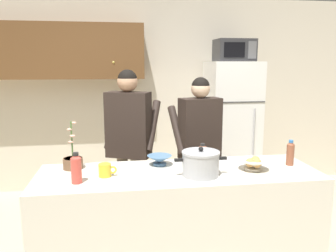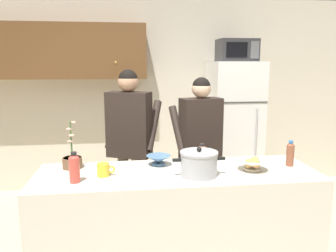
{
  "view_description": "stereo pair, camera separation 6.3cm",
  "coord_description": "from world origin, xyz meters",
  "px_view_note": "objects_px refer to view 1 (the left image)",
  "views": [
    {
      "loc": [
        -0.45,
        -2.4,
        1.72
      ],
      "look_at": [
        0.0,
        0.55,
        1.17
      ],
      "focal_mm": 36.03,
      "sensor_mm": 36.0,
      "label": 1
    },
    {
      "loc": [
        -0.38,
        -2.41,
        1.72
      ],
      "look_at": [
        0.0,
        0.55,
        1.17
      ],
      "focal_mm": 36.03,
      "sensor_mm": 36.0,
      "label": 2
    }
  ],
  "objects_px": {
    "potted_orchid": "(73,161)",
    "refrigerator": "(231,128)",
    "person_near_pot": "(129,133)",
    "cooking_pot": "(201,163)",
    "bottle_near_edge": "(290,153)",
    "person_by_sink": "(199,137)",
    "coffee_mug": "(105,170)",
    "bottle_mid_counter": "(203,153)",
    "bread_bowl": "(253,164)",
    "empty_bowl": "(160,160)",
    "bottle_far_corner": "(76,168)",
    "microwave": "(234,50)"
  },
  "relations": [
    {
      "from": "bottle_near_edge",
      "to": "potted_orchid",
      "type": "height_order",
      "value": "potted_orchid"
    },
    {
      "from": "bottle_far_corner",
      "to": "person_near_pot",
      "type": "bearing_deg",
      "value": 68.98
    },
    {
      "from": "coffee_mug",
      "to": "empty_bowl",
      "type": "relative_size",
      "value": 0.67
    },
    {
      "from": "person_near_pot",
      "to": "bottle_far_corner",
      "type": "distance_m",
      "value": 1.09
    },
    {
      "from": "person_near_pot",
      "to": "cooking_pot",
      "type": "distance_m",
      "value": 1.1
    },
    {
      "from": "coffee_mug",
      "to": "bread_bowl",
      "type": "xyz_separation_m",
      "value": [
        1.12,
        -0.02,
        0.0
      ]
    },
    {
      "from": "coffee_mug",
      "to": "bottle_far_corner",
      "type": "xyz_separation_m",
      "value": [
        -0.19,
        -0.11,
        0.06
      ]
    },
    {
      "from": "bottle_near_edge",
      "to": "bottle_mid_counter",
      "type": "bearing_deg",
      "value": 165.53
    },
    {
      "from": "cooking_pot",
      "to": "potted_orchid",
      "type": "bearing_deg",
      "value": 161.94
    },
    {
      "from": "empty_bowl",
      "to": "potted_orchid",
      "type": "bearing_deg",
      "value": 179.01
    },
    {
      "from": "cooking_pot",
      "to": "bottle_mid_counter",
      "type": "height_order",
      "value": "cooking_pot"
    },
    {
      "from": "person_near_pot",
      "to": "empty_bowl",
      "type": "height_order",
      "value": "person_near_pot"
    },
    {
      "from": "person_by_sink",
      "to": "microwave",
      "type": "bearing_deg",
      "value": 55.04
    },
    {
      "from": "bottle_near_edge",
      "to": "bottle_far_corner",
      "type": "xyz_separation_m",
      "value": [
        -1.65,
        -0.17,
        0.0
      ]
    },
    {
      "from": "cooking_pot",
      "to": "potted_orchid",
      "type": "relative_size",
      "value": 1.04
    },
    {
      "from": "potted_orchid",
      "to": "refrigerator",
      "type": "bearing_deg",
      "value": 41.85
    },
    {
      "from": "microwave",
      "to": "bottle_far_corner",
      "type": "xyz_separation_m",
      "value": [
        -1.78,
        -1.97,
        -0.87
      ]
    },
    {
      "from": "bottle_near_edge",
      "to": "person_near_pot",
      "type": "bearing_deg",
      "value": 145.9
    },
    {
      "from": "bread_bowl",
      "to": "potted_orchid",
      "type": "height_order",
      "value": "potted_orchid"
    },
    {
      "from": "bread_bowl",
      "to": "empty_bowl",
      "type": "distance_m",
      "value": 0.73
    },
    {
      "from": "coffee_mug",
      "to": "bottle_far_corner",
      "type": "distance_m",
      "value": 0.22
    },
    {
      "from": "refrigerator",
      "to": "person_by_sink",
      "type": "bearing_deg",
      "value": -124.36
    },
    {
      "from": "refrigerator",
      "to": "empty_bowl",
      "type": "distance_m",
      "value": 2.04
    },
    {
      "from": "person_near_pot",
      "to": "empty_bowl",
      "type": "distance_m",
      "value": 0.74
    },
    {
      "from": "potted_orchid",
      "to": "bottle_far_corner",
      "type": "bearing_deg",
      "value": -79.07
    },
    {
      "from": "cooking_pot",
      "to": "bottle_near_edge",
      "type": "xyz_separation_m",
      "value": [
        0.77,
        0.14,
        0.01
      ]
    },
    {
      "from": "bread_bowl",
      "to": "bottle_near_edge",
      "type": "bearing_deg",
      "value": 13.13
    },
    {
      "from": "person_by_sink",
      "to": "bread_bowl",
      "type": "bearing_deg",
      "value": -77.17
    },
    {
      "from": "empty_bowl",
      "to": "bottle_mid_counter",
      "type": "height_order",
      "value": "bottle_mid_counter"
    },
    {
      "from": "refrigerator",
      "to": "bottle_mid_counter",
      "type": "bearing_deg",
      "value": -116.34
    },
    {
      "from": "empty_bowl",
      "to": "bottle_far_corner",
      "type": "xyz_separation_m",
      "value": [
        -0.61,
        -0.32,
        0.06
      ]
    },
    {
      "from": "microwave",
      "to": "bread_bowl",
      "type": "relative_size",
      "value": 2.02
    },
    {
      "from": "bottle_near_edge",
      "to": "potted_orchid",
      "type": "xyz_separation_m",
      "value": [
        -1.71,
        0.16,
        -0.04
      ]
    },
    {
      "from": "empty_bowl",
      "to": "potted_orchid",
      "type": "distance_m",
      "value": 0.67
    },
    {
      "from": "bottle_near_edge",
      "to": "bottle_mid_counter",
      "type": "relative_size",
      "value": 1.28
    },
    {
      "from": "person_by_sink",
      "to": "coffee_mug",
      "type": "bearing_deg",
      "value": -135.91
    },
    {
      "from": "empty_bowl",
      "to": "person_by_sink",
      "type": "bearing_deg",
      "value": 53.71
    },
    {
      "from": "refrigerator",
      "to": "microwave",
      "type": "height_order",
      "value": "microwave"
    },
    {
      "from": "person_by_sink",
      "to": "coffee_mug",
      "type": "relative_size",
      "value": 12.16
    },
    {
      "from": "bottle_far_corner",
      "to": "bottle_mid_counter",
      "type": "bearing_deg",
      "value": 19.71
    },
    {
      "from": "bread_bowl",
      "to": "person_near_pot",
      "type": "bearing_deg",
      "value": 134.5
    },
    {
      "from": "coffee_mug",
      "to": "refrigerator",
      "type": "bearing_deg",
      "value": 49.72
    },
    {
      "from": "bottle_far_corner",
      "to": "bread_bowl",
      "type": "bearing_deg",
      "value": 4.09
    },
    {
      "from": "bottle_near_edge",
      "to": "potted_orchid",
      "type": "bearing_deg",
      "value": 174.59
    },
    {
      "from": "bread_bowl",
      "to": "bottle_mid_counter",
      "type": "distance_m",
      "value": 0.42
    },
    {
      "from": "bread_bowl",
      "to": "empty_bowl",
      "type": "height_order",
      "value": "bread_bowl"
    },
    {
      "from": "coffee_mug",
      "to": "potted_orchid",
      "type": "relative_size",
      "value": 0.35
    },
    {
      "from": "microwave",
      "to": "bread_bowl",
      "type": "distance_m",
      "value": 2.14
    },
    {
      "from": "person_near_pot",
      "to": "empty_bowl",
      "type": "bearing_deg",
      "value": -72.74
    },
    {
      "from": "person_near_pot",
      "to": "potted_orchid",
      "type": "relative_size",
      "value": 4.48
    }
  ]
}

